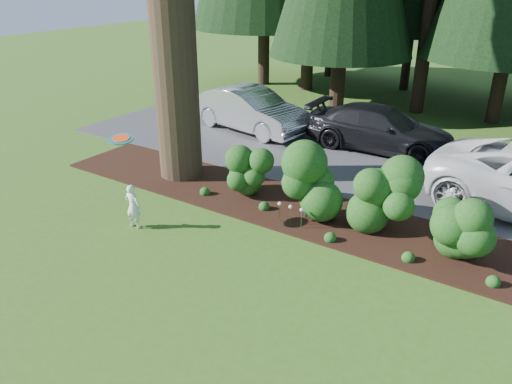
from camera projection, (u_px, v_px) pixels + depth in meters
ground at (243, 278)px, 9.97m from camera, size 80.00×80.00×0.00m
mulch_bed at (317, 215)px, 12.42m from camera, size 16.00×2.50×0.05m
driveway at (380, 164)px, 15.65m from camera, size 22.00×6.00×0.03m
shrub_row at (346, 195)px, 11.63m from camera, size 6.53×1.60×1.61m
lily_cluster at (290, 208)px, 11.74m from camera, size 0.69×0.09×0.57m
car_silver_wagon at (250, 110)px, 18.54m from camera, size 4.99×2.44×1.57m
car_dark_suv at (381, 129)px, 16.62m from camera, size 5.01×2.19×1.43m
child at (133, 206)px, 11.69m from camera, size 0.43×0.31×1.10m
frisbee at (121, 139)px, 11.07m from camera, size 0.56×0.55×0.16m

